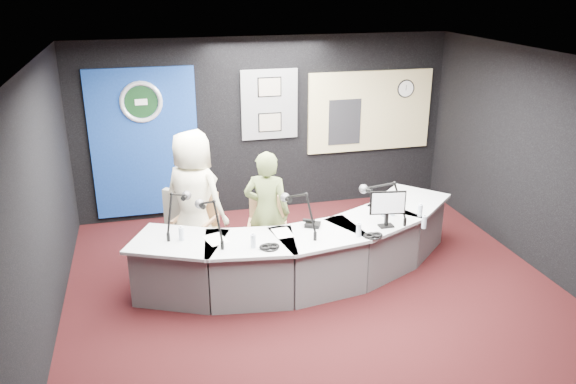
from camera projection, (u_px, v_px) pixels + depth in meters
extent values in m
plane|color=black|center=(320.00, 298.00, 6.97)|extent=(6.00, 6.00, 0.00)
cube|color=silver|center=(326.00, 64.00, 5.98)|extent=(6.00, 6.00, 0.02)
cube|color=black|center=(266.00, 126.00, 9.20)|extent=(6.00, 0.02, 2.80)
cube|color=black|center=(461.00, 346.00, 3.76)|extent=(6.00, 0.02, 2.80)
cube|color=black|center=(37.00, 216.00, 5.79)|extent=(0.02, 6.00, 2.80)
cube|color=black|center=(553.00, 169.00, 7.17)|extent=(0.02, 6.00, 2.80)
cube|color=navy|center=(145.00, 144.00, 8.78)|extent=(1.60, 0.05, 2.30)
torus|color=silver|center=(141.00, 102.00, 8.52)|extent=(0.63, 0.07, 0.63)
cylinder|color=black|center=(141.00, 102.00, 8.52)|extent=(0.48, 0.01, 0.48)
cube|color=slate|center=(269.00, 105.00, 9.06)|extent=(0.90, 0.04, 1.10)
cube|color=gray|center=(270.00, 87.00, 8.93)|extent=(0.34, 0.02, 0.27)
cube|color=gray|center=(270.00, 122.00, 9.13)|extent=(0.34, 0.02, 0.27)
cube|color=#C9B97D|center=(370.00, 111.00, 9.52)|extent=(2.12, 0.06, 1.32)
cube|color=#FEF1A0|center=(370.00, 111.00, 9.51)|extent=(2.00, 0.02, 1.20)
cube|color=black|center=(345.00, 122.00, 9.44)|extent=(0.55, 0.02, 0.75)
cylinder|color=white|center=(406.00, 89.00, 9.51)|extent=(0.28, 0.01, 0.28)
cube|color=gray|center=(182.00, 215.00, 7.80)|extent=(0.47, 0.36, 0.70)
imported|color=beige|center=(194.00, 199.00, 7.54)|extent=(1.06, 1.03, 1.84)
imported|color=#606E39|center=(267.00, 212.00, 7.38)|extent=(0.70, 0.60, 1.63)
cube|color=black|center=(387.00, 203.00, 7.01)|extent=(0.40, 0.09, 0.27)
cube|color=black|center=(313.00, 225.00, 7.12)|extent=(0.23, 0.21, 0.05)
torus|color=black|center=(373.00, 235.00, 6.84)|extent=(0.22, 0.22, 0.04)
torus|color=black|center=(269.00, 247.00, 6.56)|extent=(0.24, 0.24, 0.04)
cube|color=white|center=(216.00, 239.00, 6.77)|extent=(0.31, 0.38, 0.00)
cube|color=white|center=(283.00, 233.00, 6.95)|extent=(0.23, 0.31, 0.00)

